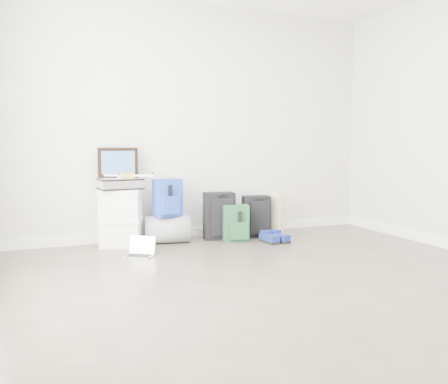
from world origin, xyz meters
name	(u,v)px	position (x,y,z in m)	size (l,w,h in m)	color
ground	(308,298)	(0.00, 0.00, 0.00)	(5.00, 5.00, 0.00)	#3E352D
room_envelope	(311,56)	(0.00, 0.02, 1.72)	(4.52, 5.02, 2.71)	silver
boxes_stack	(121,218)	(-0.94, 2.25, 0.31)	(0.53, 0.48, 0.62)	white
briefcase	(120,184)	(-0.94, 2.25, 0.68)	(0.44, 0.32, 0.13)	#B2B2B7
painting	(118,162)	(-0.94, 2.35, 0.91)	(0.43, 0.07, 0.32)	black
drone	(128,175)	(-0.86, 2.23, 0.77)	(0.51, 0.51, 0.05)	yellow
duffel_bag	(168,229)	(-0.43, 2.23, 0.15)	(0.31, 0.31, 0.50)	gray
blue_backpack	(168,198)	(-0.43, 2.20, 0.51)	(0.33, 0.28, 0.41)	#18299F
large_suitcase	(219,216)	(0.19, 2.20, 0.27)	(0.38, 0.28, 0.55)	black
green_backpack	(236,224)	(0.32, 2.03, 0.20)	(0.33, 0.28, 0.41)	#153C26
carry_on	(256,216)	(0.65, 2.16, 0.25)	(0.34, 0.25, 0.49)	black
shoes	(274,238)	(0.69, 1.80, 0.05)	(0.29, 0.30, 0.09)	black
rolled_rug	(276,214)	(0.95, 2.21, 0.25)	(0.17, 0.17, 0.51)	tan
laptop	(140,252)	(-0.85, 1.72, 0.05)	(0.33, 0.31, 0.19)	silver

